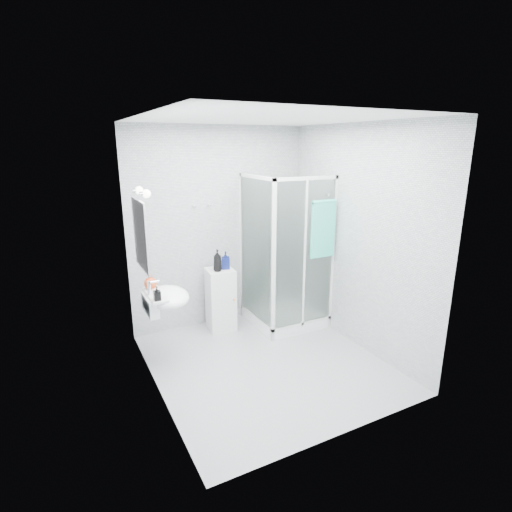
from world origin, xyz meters
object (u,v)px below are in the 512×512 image
shower_enclosure (283,293)px  hand_towel (323,227)px  wall_basin (165,298)px  soap_dispenser_orange (150,281)px  shampoo_bottle_a (217,260)px  shampoo_bottle_b (226,260)px  soap_dispenser_black (157,293)px  storage_cabinet (221,299)px

shower_enclosure → hand_towel: shower_enclosure is taller
shower_enclosure → wall_basin: 1.72m
shower_enclosure → soap_dispenser_orange: 1.83m
shampoo_bottle_a → shampoo_bottle_b: 0.14m
shower_enclosure → shampoo_bottle_a: shower_enclosure is taller
shower_enclosure → shampoo_bottle_b: bearing=158.9°
wall_basin → soap_dispenser_orange: bearing=119.6°
shampoo_bottle_a → soap_dispenser_black: size_ratio=1.93×
shower_enclosure → shampoo_bottle_b: 0.90m
storage_cabinet → hand_towel: 1.61m
soap_dispenser_black → soap_dispenser_orange: bearing=87.0°
wall_basin → soap_dispenser_orange: 0.25m
soap_dispenser_orange → soap_dispenser_black: (-0.02, -0.37, -0.02)m
shampoo_bottle_b → soap_dispenser_black: 1.32m
wall_basin → shampoo_bottle_b: (0.95, 0.59, 0.14)m
wall_basin → storage_cabinet: (0.87, 0.59, -0.39)m
wall_basin → shampoo_bottle_a: bearing=33.3°
soap_dispenser_black → storage_cabinet: bearing=38.1°
wall_basin → storage_cabinet: size_ratio=0.68×
wall_basin → shower_enclosure: bearing=10.8°
storage_cabinet → soap_dispenser_orange: bearing=-151.6°
shower_enclosure → storage_cabinet: size_ratio=2.44×
wall_basin → soap_dispenser_orange: soap_dispenser_orange is taller
hand_towel → soap_dispenser_black: (-2.08, -0.10, -0.45)m
hand_towel → soap_dispenser_orange: 2.12m
shower_enclosure → soap_dispenser_orange: (-1.75, -0.14, 0.50)m
shampoo_bottle_a → soap_dispenser_black: 1.19m
shampoo_bottle_b → soap_dispenser_orange: bearing=-158.6°
shower_enclosure → wall_basin: bearing=-169.2°
soap_dispenser_black → wall_basin: bearing=58.1°
hand_towel → shampoo_bottle_b: size_ratio=3.17×
hand_towel → shower_enclosure: bearing=127.6°
shampoo_bottle_b → soap_dispenser_orange: 1.13m
wall_basin → soap_dispenser_black: 0.26m
storage_cabinet → shampoo_bottle_b: bearing=4.2°
wall_basin → shampoo_bottle_a: 1.00m
hand_towel → shampoo_bottle_b: bearing=146.4°
soap_dispenser_orange → shampoo_bottle_b: bearing=21.4°
hand_towel → wall_basin: bearing=177.5°
hand_towel → shampoo_bottle_b: 1.30m
wall_basin → hand_towel: size_ratio=0.79×
wall_basin → hand_towel: bearing=-2.5°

